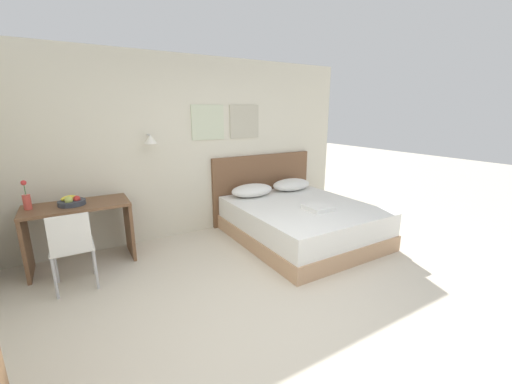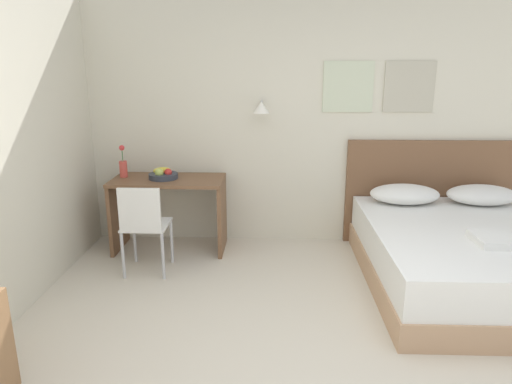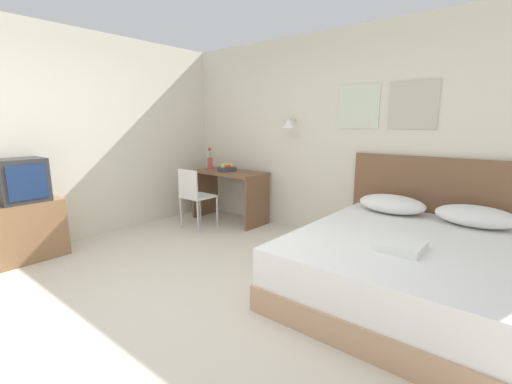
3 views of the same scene
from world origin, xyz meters
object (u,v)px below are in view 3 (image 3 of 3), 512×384
Objects in this scene: pillow_right at (475,216)px; fruit_bowl at (227,168)px; desk at (229,187)px; flower_vase at (210,161)px; pillow_left at (392,204)px; bed at (405,268)px; desk_chair at (194,193)px; folded_towel_near_foot at (400,246)px; television at (21,180)px; tv_stand at (28,230)px; headboard at (437,210)px.

pillow_right is 2.35× the size of fruit_bowl.
flower_vase is at bearing 173.78° from desk.
pillow_left is at bearing 0.33° from fruit_bowl.
pillow_left is 2.94m from flower_vase.
desk_chair reaches higher than bed.
folded_towel_near_foot is 0.73× the size of television.
bed is at bearing -63.21° from pillow_left.
television is (-3.55, -1.47, 0.33)m from folded_towel_near_foot.
pillow_left is 4.05m from tv_stand.
headboard reaches higher than pillow_left.
pillow_left is 0.81× the size of desk_chair.
tv_stand is (-3.51, -1.78, 0.06)m from bed.
bed is at bearing -13.85° from flower_vase.
headboard is at bearing 39.12° from tv_stand.
desk is at bearing 81.27° from desk_chair.
pillow_left is 4.04m from television.
flower_vase is at bearing 118.97° from desk_chair.
tv_stand is (-3.55, -1.47, -0.24)m from folded_towel_near_foot.
flower_vase is 2.67m from tv_stand.
folded_towel_near_foot is 3.85m from tv_stand.
headboard is at bearing 6.22° from desk.
headboard is 1.39m from folded_towel_near_foot.
pillow_right is 0.61× the size of desk.
tv_stand is (-0.19, -2.60, -0.57)m from flower_vase.
desk is 0.60m from flower_vase.
desk_chair is (-2.55, -0.64, -0.11)m from pillow_left.
headboard reaches higher than television.
fruit_bowl is at bearing 85.44° from desk_chair.
bed is at bearing -116.79° from pillow_right.
desk is at bearing 75.26° from tv_stand.
pillow_right reaches higher than folded_towel_near_foot.
headboard is at bearing 4.44° from flower_vase.
folded_towel_near_foot is 0.49× the size of tv_stand.
television reaches higher than folded_towel_near_foot.
pillow_right is (0.39, -0.30, 0.06)m from headboard.
desk is 3.85× the size of fruit_bowl.
pillow_left is (-0.39, -0.30, 0.06)m from headboard.
headboard reaches higher than bed.
fruit_bowl reaches higher than desk_chair.
desk is at bearing -173.78° from headboard.
bed is 4.42× the size of television.
desk_chair is 1.24× the size of tv_stand.
flower_vase is (-3.36, 1.13, 0.33)m from folded_towel_near_foot.
fruit_bowl reaches higher than desk.
headboard is at bearing 142.68° from pillow_right.
flower_vase is at bearing 85.82° from television.
desk is 1.65× the size of tv_stand.
desk is 1.33× the size of desk_chair.
pillow_right is (0.79, 0.00, 0.00)m from pillow_left.
headboard is 2.69× the size of pillow_right.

